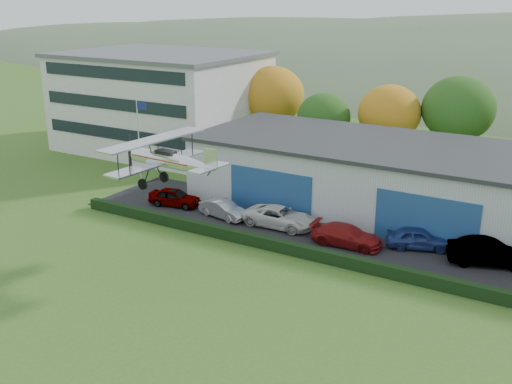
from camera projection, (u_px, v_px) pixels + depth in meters
The scene contains 13 objects.
apron at pixel (390, 245), 41.66m from camera, with size 48.00×9.00×0.05m, color black.
hedge at pixel (365, 266), 37.62m from camera, with size 46.00×0.60×0.80m, color black.
hangar at pixel (450, 186), 45.56m from camera, with size 40.60×12.60×5.30m.
office_block at pixel (162, 101), 66.57m from camera, with size 20.60×15.60×10.40m.
flagpole at pixel (140, 136), 52.13m from camera, with size 1.05×0.10×8.00m.
tree_belt at pixel (442, 114), 56.99m from camera, with size 75.70×13.22×10.12m.
car_0 at pixel (175, 197), 49.08m from camera, with size 1.70×4.22×1.44m, color gray.
car_1 at pixel (223, 209), 46.51m from camera, with size 1.42×4.06×1.34m, color silver.
car_2 at pixel (280, 217), 44.68m from camera, with size 2.45×5.32×1.48m, color silver.
car_3 at pixel (347, 235), 41.34m from camera, with size 1.99×4.90×1.42m, color maroon.
car_4 at pixel (418, 238), 40.83m from camera, with size 1.71×4.24×1.44m, color navy.
car_5 at pixel (489, 253), 38.30m from camera, with size 1.76×5.05×1.66m, color gray.
biplane at pixel (167, 158), 37.41m from camera, with size 7.17×8.23×3.08m.
Camera 1 is at (14.82, -16.75, 16.40)m, focal length 42.83 mm.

